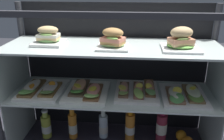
{
  "coord_description": "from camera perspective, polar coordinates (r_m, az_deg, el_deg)",
  "views": [
    {
      "loc": [
        0.12,
        -1.33,
        1.07
      ],
      "look_at": [
        0.0,
        0.0,
        0.56
      ],
      "focal_mm": 38.38,
      "sensor_mm": 36.0,
      "label": 1
    }
  ],
  "objects": [
    {
      "name": "plated_roll_sandwich_right_of_center",
      "position": [
        1.35,
        16.09,
        6.71
      ],
      "size": [
        0.2,
        0.2,
        0.12
      ],
      "color": "white",
      "rests_on": "shelf_upper_glass"
    },
    {
      "name": "juice_bottle_front_second",
      "position": [
        1.76,
        -15.39,
        -12.76
      ],
      "size": [
        0.07,
        0.07,
        0.21
      ],
      "color": "#C0C943",
      "rests_on": "case_base_deck"
    },
    {
      "name": "shelf_lower_glass",
      "position": [
        1.49,
        -0.0,
        -5.59
      ],
      "size": [
        1.26,
        0.42,
        0.01
      ],
      "primitive_type": "cube",
      "color": "silver",
      "rests_on": "riser_lower_tier"
    },
    {
      "name": "plated_roll_sandwich_center",
      "position": [
        1.32,
        0.2,
        7.18
      ],
      "size": [
        0.17,
        0.17,
        0.11
      ],
      "color": "white",
      "rests_on": "shelf_upper_glass"
    },
    {
      "name": "open_sandwich_tray_left_of_center",
      "position": [
        1.48,
        5.99,
        -4.86
      ],
      "size": [
        0.26,
        0.31,
        0.06
      ],
      "color": "white",
      "rests_on": "shelf_lower_glass"
    },
    {
      "name": "open_sandwich_tray_right_of_center",
      "position": [
        1.55,
        -16.5,
        -4.38
      ],
      "size": [
        0.26,
        0.31,
        0.06
      ],
      "color": "white",
      "rests_on": "shelf_lower_glass"
    },
    {
      "name": "juice_bottle_front_right_end",
      "position": [
        1.71,
        -9.33,
        -12.91
      ],
      "size": [
        0.06,
        0.06,
        0.24
      ],
      "color": "orange",
      "rests_on": "case_base_deck"
    },
    {
      "name": "riser_lower_tier",
      "position": [
        1.58,
        -0.0,
        -11.72
      ],
      "size": [
        1.24,
        0.4,
        0.37
      ],
      "color": "silver",
      "rests_on": "case_base_deck"
    },
    {
      "name": "juice_bottle_back_right",
      "position": [
        1.68,
        11.7,
        -13.2
      ],
      "size": [
        0.07,
        0.07,
        0.25
      ],
      "color": "#992C3F",
      "rests_on": "case_base_deck"
    },
    {
      "name": "case_frame",
      "position": [
        1.56,
        0.4,
        -0.23
      ],
      "size": [
        1.31,
        0.47,
        0.94
      ],
      "color": "#333338",
      "rests_on": "ground"
    },
    {
      "name": "orange_fruit_near_left_post",
      "position": [
        1.76,
        16.12,
        -14.72
      ],
      "size": [
        0.07,
        0.07,
        0.07
      ],
      "primitive_type": "sphere",
      "color": "orange",
      "rests_on": "case_base_deck"
    },
    {
      "name": "juice_bottle_front_fourth",
      "position": [
        1.67,
        4.31,
        -13.33
      ],
      "size": [
        0.07,
        0.07,
        0.25
      ],
      "color": "orange",
      "rests_on": "case_base_deck"
    },
    {
      "name": "open_sandwich_tray_far_right",
      "position": [
        1.47,
        -6.14,
        -4.9
      ],
      "size": [
        0.26,
        0.31,
        0.06
      ],
      "color": "white",
      "rests_on": "shelf_lower_glass"
    },
    {
      "name": "riser_upper_tier",
      "position": [
        1.43,
        -0.0,
        -0.21
      ],
      "size": [
        1.24,
        0.4,
        0.29
      ],
      "color": "silver",
      "rests_on": "shelf_lower_glass"
    },
    {
      "name": "plated_roll_sandwich_mid_left",
      "position": [
        1.45,
        -14.88,
        7.58
      ],
      "size": [
        0.17,
        0.17,
        0.11
      ],
      "color": "white",
      "rests_on": "shelf_upper_glass"
    },
    {
      "name": "shelf_upper_glass",
      "position": [
        1.38,
        -0.0,
        5.6
      ],
      "size": [
        1.26,
        0.42,
        0.01
      ],
      "primitive_type": "cube",
      "color": "silver",
      "rests_on": "riser_upper_tier"
    },
    {
      "name": "open_sandwich_tray_center",
      "position": [
        1.48,
        16.83,
        -5.64
      ],
      "size": [
        0.26,
        0.31,
        0.06
      ],
      "color": "white",
      "rests_on": "shelf_lower_glass"
    },
    {
      "name": "juice_bottle_back_left",
      "position": [
        1.7,
        -2.06,
        -13.14
      ],
      "size": [
        0.06,
        0.06,
        0.23
      ],
      "color": "white",
      "rests_on": "case_base_deck"
    }
  ]
}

